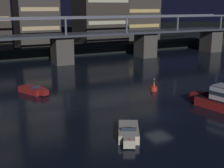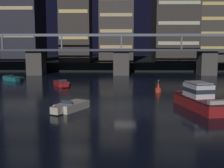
{
  "view_description": "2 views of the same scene",
  "coord_description": "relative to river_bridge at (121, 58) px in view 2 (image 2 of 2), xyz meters",
  "views": [
    {
      "loc": [
        -18.58,
        -25.83,
        11.46
      ],
      "look_at": [
        -0.98,
        9.53,
        1.43
      ],
      "focal_mm": 49.37,
      "sensor_mm": 36.0,
      "label": 1
    },
    {
      "loc": [
        -1.01,
        -32.17,
        6.57
      ],
      "look_at": [
        -1.69,
        8.82,
        1.15
      ],
      "focal_mm": 45.5,
      "sensor_mm": 36.0,
      "label": 2
    }
  ],
  "objects": [
    {
      "name": "river_bridge",
      "position": [
        0.0,
        0.0,
        0.0
      ],
      "size": [
        85.76,
        6.4,
        9.38
      ],
      "color": "#4C4944",
      "rests_on": "ground"
    },
    {
      "name": "speedboat_near_right",
      "position": [
        -21.17,
        -12.18,
        -3.62
      ],
      "size": [
        4.72,
        3.93,
        1.16
      ],
      "color": "#196066",
      "rests_on": "ground"
    },
    {
      "name": "far_riverbank",
      "position": [
        0.0,
        48.01,
        -2.93
      ],
      "size": [
        240.0,
        80.0,
        2.2
      ],
      "primitive_type": "cube",
      "color": "black",
      "rests_on": "ground"
    },
    {
      "name": "tower_east_tall",
      "position": [
        15.38,
        15.4,
        11.47
      ],
      "size": [
        11.84,
        10.98,
        26.91
      ],
      "color": "#38332D",
      "rests_on": "far_riverbank"
    },
    {
      "name": "channel_buoy",
      "position": [
        5.01,
        -25.75,
        -3.56
      ],
      "size": [
        0.9,
        0.9,
        1.76
      ],
      "color": "red",
      "rests_on": "ground"
    },
    {
      "name": "speedboat_mid_left",
      "position": [
        -5.77,
        -37.7,
        -3.62
      ],
      "size": [
        3.5,
        4.9,
        1.16
      ],
      "color": "beige",
      "rests_on": "ground"
    },
    {
      "name": "speedboat_near_center",
      "position": [
        -10.25,
        -19.39,
        -3.62
      ],
      "size": [
        3.35,
        4.97,
        1.16
      ],
      "color": "maroon",
      "rests_on": "ground"
    },
    {
      "name": "ground_plane",
      "position": [
        0.0,
        -34.25,
        -4.03
      ],
      "size": [
        400.0,
        400.0,
        0.0
      ],
      "primitive_type": "plane",
      "color": "black"
    },
    {
      "name": "tower_west_tall",
      "position": [
        -12.29,
        13.12,
        15.08
      ],
      "size": [
        8.14,
        9.86,
        34.12
      ],
      "color": "#38332D",
      "rests_on": "far_riverbank"
    },
    {
      "name": "tower_central",
      "position": [
        -1.22,
        16.35,
        9.0
      ],
      "size": [
        9.47,
        10.03,
        21.97
      ],
      "color": "#423D38",
      "rests_on": "far_riverbank"
    },
    {
      "name": "tower_east_low",
      "position": [
        26.65,
        17.05,
        8.29
      ],
      "size": [
        12.68,
        8.62,
        20.54
      ],
      "color": "#423D38",
      "rests_on": "far_riverbank"
    },
    {
      "name": "cabin_cruiser_near_left",
      "position": [
        7.81,
        -36.42,
        -2.98
      ],
      "size": [
        4.3,
        9.37,
        2.79
      ],
      "color": "maroon",
      "rests_on": "ground"
    }
  ]
}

